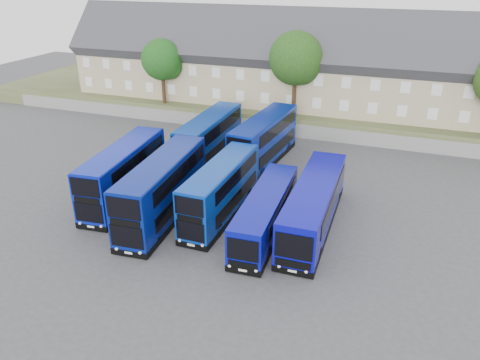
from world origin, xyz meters
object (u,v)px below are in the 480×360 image
(dd_front_left, at_px, (124,175))
(tree_mid, at_px, (297,60))
(coach_east_a, at_px, (265,214))
(dd_front_mid, at_px, (163,190))
(tree_west, at_px, (163,61))

(dd_front_left, bearing_deg, tree_mid, 61.90)
(coach_east_a, bearing_deg, dd_front_mid, -178.62)
(dd_front_mid, bearing_deg, coach_east_a, -0.20)
(dd_front_mid, height_order, coach_east_a, dd_front_mid)
(dd_front_mid, xyz_separation_m, coach_east_a, (7.81, 0.53, -0.76))
(dd_front_left, relative_size, coach_east_a, 1.00)
(dd_front_mid, relative_size, tree_west, 1.52)
(dd_front_left, relative_size, tree_mid, 1.21)
(dd_front_mid, xyz_separation_m, tree_mid, (4.40, 22.63, 5.83))
(coach_east_a, xyz_separation_m, tree_west, (-19.41, 21.60, 5.58))
(dd_front_mid, relative_size, coach_east_a, 1.05)
(coach_east_a, bearing_deg, tree_mid, 96.24)
(dd_front_mid, bearing_deg, dd_front_left, 155.04)
(dd_front_left, xyz_separation_m, dd_front_mid, (4.44, -1.69, 0.10))
(coach_east_a, height_order, tree_mid, tree_mid)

